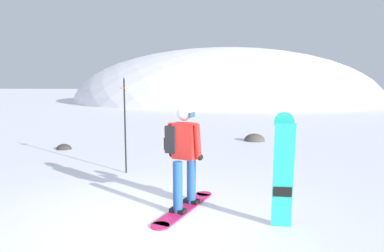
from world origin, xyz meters
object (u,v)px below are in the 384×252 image
Objects in this scene: rock_mid at (254,141)px; snowboarder_main at (183,154)px; piste_marker_near at (125,119)px; rock_dark at (64,149)px; spare_snowboard at (283,170)px.

snowboarder_main is at bearing -102.69° from rock_mid.
rock_mid is at bearing 56.47° from piste_marker_near.
piste_marker_near is at bearing -41.03° from rock_dark.
rock_dark is 0.64× the size of rock_mid.
rock_dark is at bearing 138.97° from piste_marker_near.
snowboarder_main reaches higher than rock_mid.
snowboarder_main is 6.48m from rock_dark.
snowboarder_main is 1.06× the size of spare_snowboard.
piste_marker_near is at bearing 128.76° from snowboarder_main.
piste_marker_near is 2.91× the size of rock_mid.
spare_snowboard is (1.50, -0.56, -0.08)m from snowboarder_main.
rock_dark is at bearing 139.65° from spare_snowboard.
snowboarder_main is 2.67m from piste_marker_near.
spare_snowboard is 4.13m from piste_marker_near.
piste_marker_near is 4.56× the size of rock_dark.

